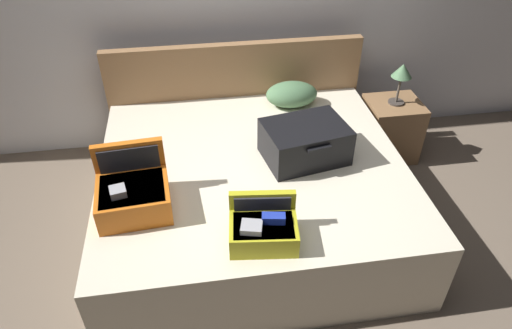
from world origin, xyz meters
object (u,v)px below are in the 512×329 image
hard_case_large (305,141)px  hard_case_medium (133,193)px  pillow_near_headboard (292,94)px  table_lamp (402,74)px  hard_case_small (263,228)px  bed (253,195)px  nightstand (390,129)px

hard_case_large → hard_case_medium: hard_case_medium is taller
hard_case_medium → pillow_near_headboard: size_ratio=1.08×
table_lamp → hard_case_medium: bearing=-154.1°
hard_case_small → hard_case_large: bearing=67.3°
bed → table_lamp: 1.56m
pillow_near_headboard → hard_case_large: bearing=-95.2°
bed → hard_case_small: size_ratio=5.14×
hard_case_small → pillow_near_headboard: hard_case_small is taller
bed → hard_case_medium: (-0.75, -0.31, 0.39)m
hard_case_large → hard_case_small: (-0.40, -0.71, -0.04)m
table_lamp → pillow_near_headboard: bearing=177.1°
bed → nightstand: 1.47m
pillow_near_headboard → nightstand: bearing=-2.9°
hard_case_large → hard_case_medium: 1.16m
hard_case_large → pillow_near_headboard: bearing=74.0°
hard_case_large → hard_case_medium: (-1.11, -0.34, -0.02)m
hard_case_medium → table_lamp: bearing=21.6°
hard_case_small → table_lamp: (1.35, 1.38, 0.15)m
hard_case_medium → nightstand: hard_case_medium is taller
pillow_near_headboard → table_lamp: size_ratio=1.18×
hard_case_small → bed: bearing=92.9°
hard_case_large → pillow_near_headboard: hard_case_large is taller
hard_case_small → pillow_near_headboard: size_ratio=0.97×
bed → table_lamp: table_lamp is taller
hard_case_medium → table_lamp: size_ratio=1.27×
nightstand → table_lamp: table_lamp is taller
pillow_near_headboard → nightstand: (0.88, -0.04, -0.39)m
pillow_near_headboard → hard_case_small: bearing=-108.2°
bed → nightstand: (1.30, 0.68, -0.02)m
bed → hard_case_large: bearing=3.7°
hard_case_large → nightstand: hard_case_large is taller
hard_case_medium → bed: bearing=18.3°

